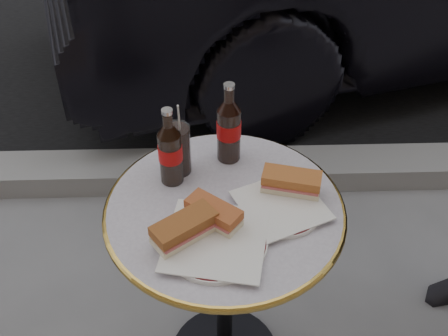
{
  "coord_description": "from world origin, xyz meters",
  "views": [
    {
      "loc": [
        -0.03,
        -1.01,
        1.75
      ],
      "look_at": [
        0.0,
        0.05,
        0.82
      ],
      "focal_mm": 45.0,
      "sensor_mm": 36.0,
      "label": 1
    }
  ],
  "objects_px": {
    "cola_bottle_left": "(170,146)",
    "plate_right": "(281,207)",
    "cola_glass": "(177,149)",
    "plate_left": "(216,242)",
    "cola_bottle_right": "(229,122)",
    "bistro_table": "(225,293)"
  },
  "relations": [
    {
      "from": "cola_bottle_left",
      "to": "plate_right",
      "type": "bearing_deg",
      "value": -22.84
    },
    {
      "from": "cola_bottle_left",
      "to": "cola_glass",
      "type": "relative_size",
      "value": 1.56
    },
    {
      "from": "plate_left",
      "to": "plate_right",
      "type": "bearing_deg",
      "value": 33.86
    },
    {
      "from": "plate_left",
      "to": "cola_bottle_right",
      "type": "xyz_separation_m",
      "value": [
        0.04,
        0.32,
        0.11
      ]
    },
    {
      "from": "bistro_table",
      "to": "cola_glass",
      "type": "bearing_deg",
      "value": 130.03
    },
    {
      "from": "plate_right",
      "to": "cola_bottle_right",
      "type": "bearing_deg",
      "value": 121.34
    },
    {
      "from": "plate_right",
      "to": "cola_glass",
      "type": "xyz_separation_m",
      "value": [
        -0.26,
        0.16,
        0.07
      ]
    },
    {
      "from": "plate_left",
      "to": "cola_bottle_left",
      "type": "xyz_separation_m",
      "value": [
        -0.11,
        0.23,
        0.11
      ]
    },
    {
      "from": "cola_glass",
      "to": "plate_left",
      "type": "bearing_deg",
      "value": -70.24
    },
    {
      "from": "bistro_table",
      "to": "cola_glass",
      "type": "relative_size",
      "value": 4.97
    },
    {
      "from": "cola_bottle_right",
      "to": "cola_glass",
      "type": "xyz_separation_m",
      "value": [
        -0.14,
        -0.05,
        -0.05
      ]
    },
    {
      "from": "cola_bottle_right",
      "to": "cola_bottle_left",
      "type": "bearing_deg",
      "value": -150.26
    },
    {
      "from": "cola_bottle_left",
      "to": "plate_left",
      "type": "bearing_deg",
      "value": -64.05
    },
    {
      "from": "cola_glass",
      "to": "bistro_table",
      "type": "bearing_deg",
      "value": -49.97
    },
    {
      "from": "plate_right",
      "to": "cola_glass",
      "type": "bearing_deg",
      "value": 149.53
    },
    {
      "from": "bistro_table",
      "to": "cola_bottle_left",
      "type": "height_order",
      "value": "cola_bottle_left"
    },
    {
      "from": "bistro_table",
      "to": "cola_bottle_right",
      "type": "distance_m",
      "value": 0.53
    },
    {
      "from": "bistro_table",
      "to": "plate_right",
      "type": "xyz_separation_m",
      "value": [
        0.14,
        -0.01,
        0.37
      ]
    },
    {
      "from": "plate_right",
      "to": "cola_glass",
      "type": "relative_size",
      "value": 1.43
    },
    {
      "from": "bistro_table",
      "to": "cola_bottle_right",
      "type": "relative_size",
      "value": 3.02
    },
    {
      "from": "cola_glass",
      "to": "plate_right",
      "type": "bearing_deg",
      "value": -30.47
    },
    {
      "from": "plate_right",
      "to": "cola_bottle_left",
      "type": "relative_size",
      "value": 0.91
    }
  ]
}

